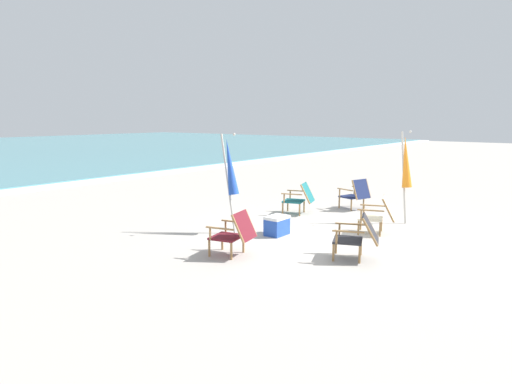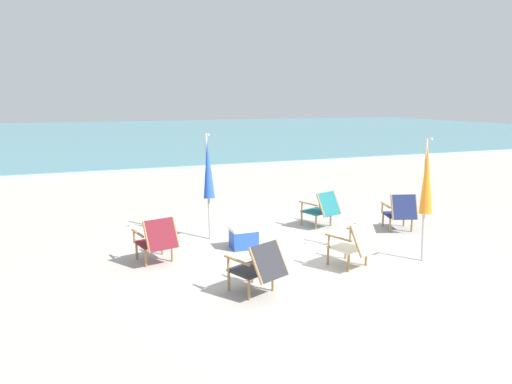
{
  "view_description": "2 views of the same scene",
  "coord_description": "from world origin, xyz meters",
  "px_view_note": "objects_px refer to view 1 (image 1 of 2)",
  "views": [
    {
      "loc": [
        -8.4,
        -4.28,
        2.4
      ],
      "look_at": [
        0.33,
        2.45,
        0.59
      ],
      "focal_mm": 32.0,
      "sensor_mm": 36.0,
      "label": 1
    },
    {
      "loc": [
        -3.58,
        -6.72,
        2.73
      ],
      "look_at": [
        -0.29,
        1.89,
        0.85
      ],
      "focal_mm": 32.0,
      "sensor_mm": 36.0,
      "label": 2
    }
  ],
  "objects_px": {
    "beach_chair_back_right": "(356,193)",
    "beach_chair_front_left": "(300,197)",
    "beach_chair_back_left": "(235,232)",
    "umbrella_furled_orange": "(406,163)",
    "cooler_box": "(277,225)",
    "umbrella_furled_blue": "(230,168)",
    "beach_chair_front_right": "(379,214)",
    "beach_chair_far_center": "(358,235)"
  },
  "relations": [
    {
      "from": "beach_chair_front_left",
      "to": "cooler_box",
      "type": "xyz_separation_m",
      "value": [
        -2.05,
        -0.73,
        -0.22
      ]
    },
    {
      "from": "cooler_box",
      "to": "beach_chair_back_right",
      "type": "bearing_deg",
      "value": -2.07
    },
    {
      "from": "beach_chair_front_left",
      "to": "beach_chair_back_right",
      "type": "xyz_separation_m",
      "value": [
        1.38,
        -0.86,
        0.01
      ]
    },
    {
      "from": "beach_chair_far_center",
      "to": "cooler_box",
      "type": "xyz_separation_m",
      "value": [
        0.48,
        2.02,
        -0.22
      ]
    },
    {
      "from": "beach_chair_back_left",
      "to": "umbrella_furled_blue",
      "type": "bearing_deg",
      "value": 43.32
    },
    {
      "from": "beach_chair_back_left",
      "to": "umbrella_furled_blue",
      "type": "height_order",
      "value": "umbrella_furled_blue"
    },
    {
      "from": "beach_chair_back_right",
      "to": "umbrella_furled_blue",
      "type": "bearing_deg",
      "value": 165.11
    },
    {
      "from": "beach_chair_back_right",
      "to": "cooler_box",
      "type": "xyz_separation_m",
      "value": [
        -3.43,
        0.12,
        -0.23
      ]
    },
    {
      "from": "beach_chair_far_center",
      "to": "beach_chair_back_right",
      "type": "xyz_separation_m",
      "value": [
        3.92,
        1.9,
        0.01
      ]
    },
    {
      "from": "beach_chair_back_right",
      "to": "beach_chair_back_left",
      "type": "height_order",
      "value": "beach_chair_back_right"
    },
    {
      "from": "umbrella_furled_blue",
      "to": "beach_chair_front_right",
      "type": "bearing_deg",
      "value": -54.59
    },
    {
      "from": "beach_chair_back_right",
      "to": "beach_chair_front_left",
      "type": "bearing_deg",
      "value": 148.19
    },
    {
      "from": "beach_chair_back_left",
      "to": "beach_chair_front_left",
      "type": "bearing_deg",
      "value": 14.85
    },
    {
      "from": "beach_chair_back_left",
      "to": "cooler_box",
      "type": "xyz_separation_m",
      "value": [
        1.63,
        0.24,
        -0.23
      ]
    },
    {
      "from": "umbrella_furled_blue",
      "to": "umbrella_furled_orange",
      "type": "height_order",
      "value": "umbrella_furled_orange"
    },
    {
      "from": "beach_chair_front_left",
      "to": "umbrella_furled_blue",
      "type": "relative_size",
      "value": 0.42
    },
    {
      "from": "beach_chair_back_left",
      "to": "umbrella_furled_blue",
      "type": "xyz_separation_m",
      "value": [
        1.21,
        1.14,
        0.94
      ]
    },
    {
      "from": "beach_chair_front_right",
      "to": "umbrella_furled_blue",
      "type": "xyz_separation_m",
      "value": [
        -1.79,
        2.52,
        0.94
      ]
    },
    {
      "from": "beach_chair_front_left",
      "to": "umbrella_furled_orange",
      "type": "relative_size",
      "value": 0.42
    },
    {
      "from": "beach_chair_back_right",
      "to": "beach_chair_back_left",
      "type": "distance_m",
      "value": 5.06
    },
    {
      "from": "beach_chair_back_left",
      "to": "beach_chair_front_right",
      "type": "xyz_separation_m",
      "value": [
        3.0,
        -1.38,
        -0.0
      ]
    },
    {
      "from": "beach_chair_far_center",
      "to": "beach_chair_back_right",
      "type": "bearing_deg",
      "value": 25.87
    },
    {
      "from": "beach_chair_back_right",
      "to": "umbrella_furled_blue",
      "type": "relative_size",
      "value": 0.39
    },
    {
      "from": "beach_chair_far_center",
      "to": "umbrella_furled_orange",
      "type": "relative_size",
      "value": 0.43
    },
    {
      "from": "beach_chair_front_right",
      "to": "cooler_box",
      "type": "relative_size",
      "value": 1.81
    },
    {
      "from": "beach_chair_back_right",
      "to": "umbrella_furled_orange",
      "type": "bearing_deg",
      "value": -116.04
    },
    {
      "from": "beach_chair_back_right",
      "to": "beach_chair_front_right",
      "type": "height_order",
      "value": "beach_chair_back_right"
    },
    {
      "from": "umbrella_furled_orange",
      "to": "beach_chair_front_left",
      "type": "bearing_deg",
      "value": 104.76
    },
    {
      "from": "beach_chair_front_left",
      "to": "beach_chair_front_right",
      "type": "height_order",
      "value": "same"
    },
    {
      "from": "beach_chair_front_right",
      "to": "beach_chair_back_right",
      "type": "bearing_deg",
      "value": 35.88
    },
    {
      "from": "beach_chair_back_right",
      "to": "beach_chair_back_left",
      "type": "relative_size",
      "value": 0.98
    },
    {
      "from": "umbrella_furled_blue",
      "to": "umbrella_furled_orange",
      "type": "xyz_separation_m",
      "value": [
        3.1,
        -2.56,
        0.02
      ]
    },
    {
      "from": "beach_chair_far_center",
      "to": "beach_chair_front_left",
      "type": "xyz_separation_m",
      "value": [
        2.53,
        2.76,
        0.0
      ]
    },
    {
      "from": "beach_chair_front_left",
      "to": "cooler_box",
      "type": "bearing_deg",
      "value": -160.29
    },
    {
      "from": "umbrella_furled_blue",
      "to": "cooler_box",
      "type": "xyz_separation_m",
      "value": [
        0.42,
        -0.9,
        -1.17
      ]
    },
    {
      "from": "umbrella_furled_orange",
      "to": "cooler_box",
      "type": "bearing_deg",
      "value": 148.18
    },
    {
      "from": "beach_chair_back_left",
      "to": "cooler_box",
      "type": "height_order",
      "value": "beach_chair_back_left"
    },
    {
      "from": "beach_chair_far_center",
      "to": "umbrella_furled_blue",
      "type": "height_order",
      "value": "umbrella_furled_blue"
    },
    {
      "from": "beach_chair_front_right",
      "to": "cooler_box",
      "type": "distance_m",
      "value": 2.13
    },
    {
      "from": "umbrella_furled_blue",
      "to": "beach_chair_far_center",
      "type": "bearing_deg",
      "value": -91.32
    },
    {
      "from": "beach_chair_far_center",
      "to": "beach_chair_back_right",
      "type": "height_order",
      "value": "beach_chair_back_right"
    },
    {
      "from": "beach_chair_far_center",
      "to": "beach_chair_front_right",
      "type": "xyz_separation_m",
      "value": [
        1.86,
        0.41,
        0.0
      ]
    }
  ]
}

